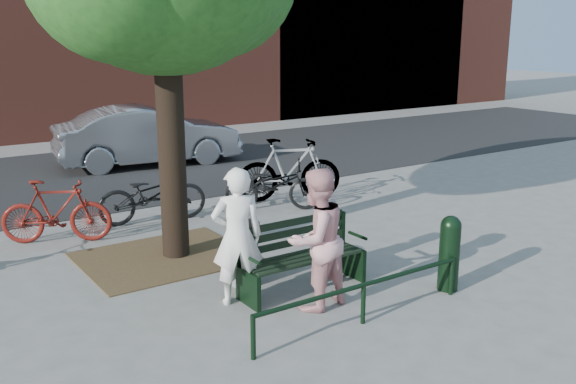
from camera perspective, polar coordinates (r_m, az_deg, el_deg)
ground at (r=8.57m, az=1.33°, el=-8.71°), size 90.00×90.00×0.00m
dirt_pit at (r=9.91m, az=-10.94°, el=-5.71°), size 2.40×2.00×0.02m
road at (r=15.96m, az=-16.80°, el=1.48°), size 40.00×7.00×0.01m
park_bench at (r=8.46m, az=1.04°, el=-5.55°), size 1.74×0.54×0.97m
guard_railing at (r=7.55m, az=6.74°, el=-8.74°), size 3.06×0.06×0.51m
person_left at (r=7.92m, az=-4.53°, el=-3.97°), size 0.75×0.62×1.74m
person_right at (r=7.78m, az=2.51°, el=-4.25°), size 0.94×0.78×1.75m
bollard at (r=8.67m, az=14.16°, el=-5.06°), size 0.27×0.27×1.01m
litter_bin at (r=8.64m, az=-3.91°, el=-5.45°), size 0.42×0.42×0.86m
bicycle_b at (r=10.93m, az=-19.91°, el=-1.63°), size 1.76×1.23×1.04m
bicycle_c at (r=11.66m, az=-11.96°, el=-0.22°), size 2.01×1.01×1.01m
bicycle_d at (r=12.84m, az=0.11°, el=2.01°), size 2.19×1.34×1.27m
bicycle_e at (r=12.21m, az=-1.30°, el=0.63°), size 1.89×1.54×0.96m
parked_car at (r=16.70m, az=-12.33°, el=4.90°), size 4.74×2.19×1.51m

